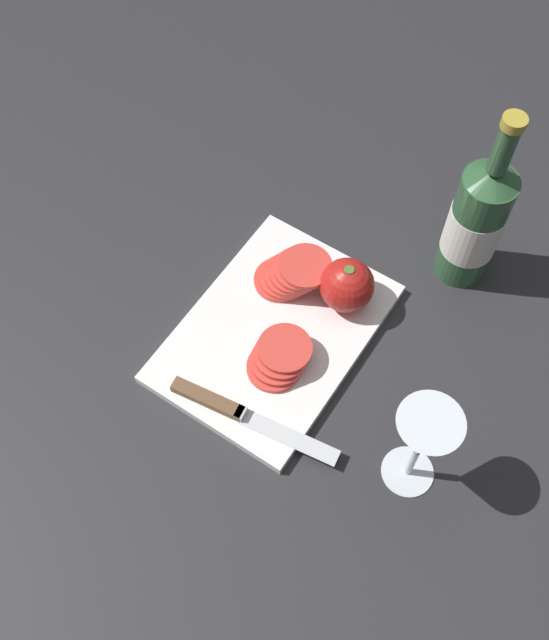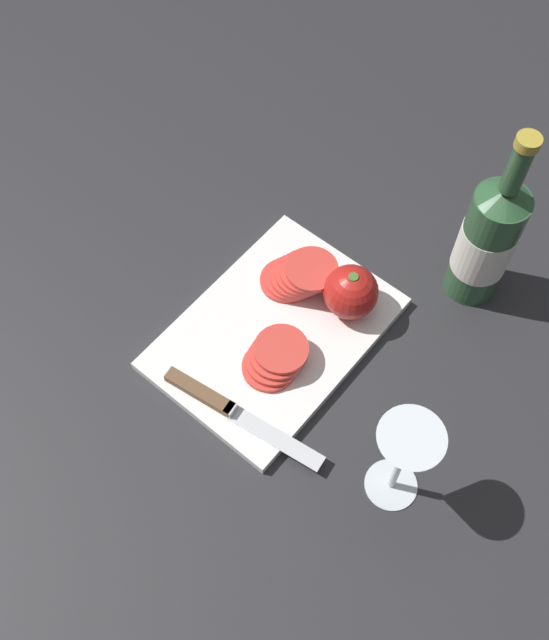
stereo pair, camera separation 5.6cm
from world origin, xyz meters
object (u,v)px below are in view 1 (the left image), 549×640
at_px(wine_bottle, 476,222).
at_px(tomato_slice_stack_far, 279,358).
at_px(whole_tomato, 347,285).
at_px(knife, 223,406).
at_px(wine_glass, 423,438).
at_px(tomato_slice_stack_near, 293,273).

xyz_separation_m(wine_bottle, tomato_slice_stack_far, (-0.30, 0.13, -0.08)).
relative_size(whole_tomato, knife, 0.32).
relative_size(wine_glass, tomato_slice_stack_near, 1.59).
bearing_deg(wine_bottle, wine_glass, -164.74).
bearing_deg(wine_glass, tomato_slice_stack_far, 81.47).
xyz_separation_m(wine_glass, whole_tomato, (0.17, 0.20, -0.07)).
distance_m(wine_bottle, knife, 0.44).
relative_size(knife, tomato_slice_stack_near, 2.27).
height_order(wine_bottle, wine_glass, wine_bottle).
relative_size(wine_glass, tomato_slice_stack_far, 1.75).
height_order(whole_tomato, tomato_slice_stack_near, whole_tomato).
xyz_separation_m(whole_tomato, tomato_slice_stack_near, (-0.02, 0.08, -0.02)).
bearing_deg(knife, tomato_slice_stack_far, 67.06).
relative_size(knife, tomato_slice_stack_far, 2.51).
xyz_separation_m(wine_glass, tomato_slice_stack_far, (0.03, 0.22, -0.09)).
relative_size(whole_tomato, tomato_slice_stack_far, 0.81).
relative_size(wine_glass, knife, 0.70).
relative_size(wine_bottle, wine_glass, 1.80).
bearing_deg(whole_tomato, wine_bottle, -35.57).
distance_m(knife, tomato_slice_stack_near, 0.22).
distance_m(wine_bottle, tomato_slice_stack_far, 0.33).
xyz_separation_m(whole_tomato, knife, (-0.24, 0.05, -0.03)).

